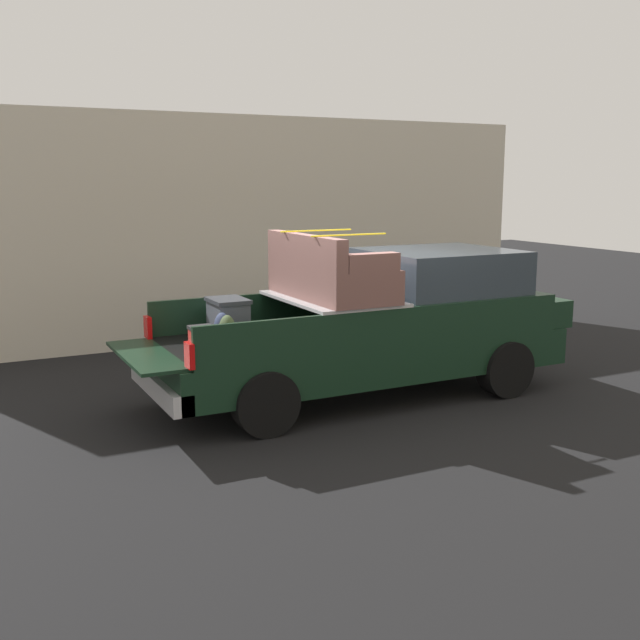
{
  "coord_description": "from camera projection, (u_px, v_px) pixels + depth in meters",
  "views": [
    {
      "loc": [
        -4.95,
        -8.54,
        2.89
      ],
      "look_at": [
        -0.6,
        0.0,
        1.1
      ],
      "focal_mm": 42.41,
      "sensor_mm": 36.0,
      "label": 1
    }
  ],
  "objects": [
    {
      "name": "ground_plane",
      "position": [
        359.0,
        396.0,
        10.22
      ],
      "size": [
        40.0,
        40.0,
        0.0
      ],
      "primitive_type": "plane",
      "color": "black"
    },
    {
      "name": "building_facade",
      "position": [
        251.0,
        228.0,
        13.81
      ],
      "size": [
        11.41,
        0.36,
        4.01
      ],
      "primitive_type": "cube",
      "color": "beige",
      "rests_on": "ground_plane"
    },
    {
      "name": "trash_can",
      "position": [
        451.0,
        307.0,
        14.38
      ],
      "size": [
        0.6,
        0.6,
        0.98
      ],
      "color": "#3F4C66",
      "rests_on": "ground_plane"
    },
    {
      "name": "pickup_truck",
      "position": [
        384.0,
        323.0,
        10.21
      ],
      "size": [
        6.05,
        2.06,
        2.23
      ],
      "color": "black",
      "rests_on": "ground_plane"
    }
  ]
}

